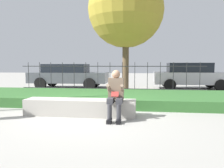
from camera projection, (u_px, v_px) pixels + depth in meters
ground_plane at (90, 116)px, 5.91m from camera, size 60.00×60.00×0.00m
stone_bench at (80, 108)px, 5.93m from camera, size 3.01×0.57×0.44m
person_seated_reader at (116, 93)px, 5.44m from camera, size 0.42×0.73×1.24m
grass_berm at (103, 98)px, 8.07m from camera, size 10.34×3.00×0.32m
iron_fence at (110, 78)px, 9.83m from camera, size 8.34×0.03×1.48m
car_parked_right at (191, 75)px, 12.25m from camera, size 4.14×2.02×1.48m
car_parked_left at (68, 75)px, 12.86m from camera, size 4.54×1.98×1.41m
tree_behind_fence at (126, 10)px, 10.49m from camera, size 3.64×3.64×5.84m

